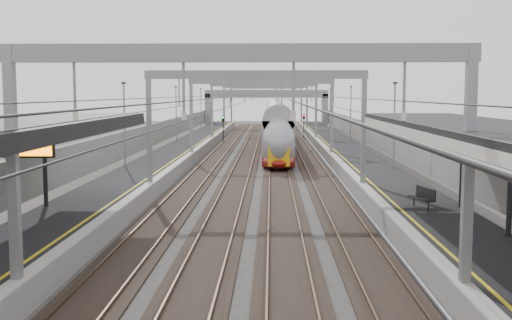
{
  "coord_description": "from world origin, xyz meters",
  "views": [
    {
      "loc": [
        0.9,
        -15.55,
        6.26
      ],
      "look_at": [
        0.0,
        22.07,
        2.34
      ],
      "focal_mm": 45.0,
      "sensor_mm": 36.0,
      "label": 1
    }
  ],
  "objects_px": {
    "train": "(277,130)",
    "bench": "(423,196)",
    "overbridge": "(266,99)",
    "signal_green": "(223,124)"
  },
  "relations": [
    {
      "from": "overbridge",
      "to": "bench",
      "type": "bearing_deg",
      "value": -84.78
    },
    {
      "from": "train",
      "to": "signal_green",
      "type": "height_order",
      "value": "train"
    },
    {
      "from": "overbridge",
      "to": "signal_green",
      "type": "relative_size",
      "value": 6.33
    },
    {
      "from": "overbridge",
      "to": "signal_green",
      "type": "distance_m",
      "value": 35.21
    },
    {
      "from": "overbridge",
      "to": "bench",
      "type": "xyz_separation_m",
      "value": [
        7.89,
        -86.32,
        -3.73
      ]
    },
    {
      "from": "signal_green",
      "to": "train",
      "type": "bearing_deg",
      "value": -49.5
    },
    {
      "from": "overbridge",
      "to": "signal_green",
      "type": "height_order",
      "value": "overbridge"
    },
    {
      "from": "train",
      "to": "bench",
      "type": "height_order",
      "value": "train"
    },
    {
      "from": "train",
      "to": "signal_green",
      "type": "relative_size",
      "value": 14.2
    },
    {
      "from": "overbridge",
      "to": "train",
      "type": "relative_size",
      "value": 0.45
    }
  ]
}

